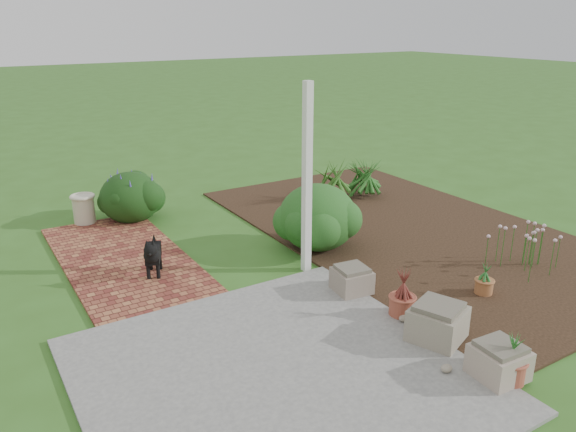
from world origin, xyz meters
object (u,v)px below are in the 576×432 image
black_dog (153,253)px  evergreen_shrub (318,215)px  stone_trough_near (499,362)px  cream_ceramic_urn (84,209)px

black_dog → evergreen_shrub: size_ratio=0.50×
stone_trough_near → cream_ceramic_urn: cream_ceramic_urn is taller
black_dog → evergreen_shrub: 2.40m
black_dog → evergreen_shrub: bearing=17.2°
cream_ceramic_urn → evergreen_shrub: evergreen_shrub is taller
cream_ceramic_urn → evergreen_shrub: 3.91m
stone_trough_near → black_dog: (-2.00, 3.80, 0.16)m
black_dog → cream_ceramic_urn: (-0.29, 2.55, -0.08)m
stone_trough_near → evergreen_shrub: (0.38, 3.52, 0.33)m
stone_trough_near → evergreen_shrub: evergreen_shrub is taller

